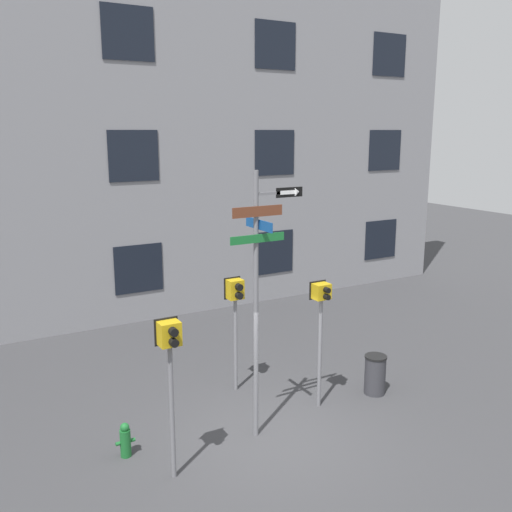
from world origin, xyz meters
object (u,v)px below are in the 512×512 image
object	(u,v)px
pedestrian_signal_right	(321,311)
pedestrian_signal_across	(235,302)
pedestrian_signal_left	(170,355)
street_sign_pole	(260,282)
trash_bin	(375,374)
fire_hydrant	(125,440)

from	to	relation	value
pedestrian_signal_right	pedestrian_signal_across	distance (m)	1.97
pedestrian_signal_left	pedestrian_signal_right	world-z (taller)	pedestrian_signal_left
street_sign_pole	pedestrian_signal_right	bearing A→B (deg)	12.69
pedestrian_signal_left	trash_bin	world-z (taller)	pedestrian_signal_left
pedestrian_signal_left	pedestrian_signal_across	world-z (taller)	pedestrian_signal_left
pedestrian_signal_right	fire_hydrant	world-z (taller)	pedestrian_signal_right
fire_hydrant	trash_bin	distance (m)	5.62
pedestrian_signal_right	trash_bin	bearing A→B (deg)	-5.15
street_sign_pole	pedestrian_signal_left	world-z (taller)	street_sign_pole
street_sign_pole	pedestrian_signal_across	world-z (taller)	street_sign_pole
pedestrian_signal_left	fire_hydrant	xyz separation A→B (m)	(-0.52, 1.03, -1.91)
fire_hydrant	pedestrian_signal_right	bearing A→B (deg)	-2.05
pedestrian_signal_across	street_sign_pole	bearing A→B (deg)	-104.74
pedestrian_signal_left	pedestrian_signal_right	size ratio (longest dim) A/B	1.02
pedestrian_signal_right	fire_hydrant	size ratio (longest dim) A/B	4.20
pedestrian_signal_left	trash_bin	distance (m)	5.44
pedestrian_signal_left	pedestrian_signal_across	xyz separation A→B (m)	(2.48, 2.45, -0.14)
street_sign_pole	fire_hydrant	size ratio (longest dim) A/B	7.82
pedestrian_signal_left	pedestrian_signal_across	size ratio (longest dim) A/B	1.07
street_sign_pole	fire_hydrant	distance (m)	3.74
pedestrian_signal_left	street_sign_pole	bearing A→B (deg)	14.23
pedestrian_signal_left	fire_hydrant	size ratio (longest dim) A/B	4.30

